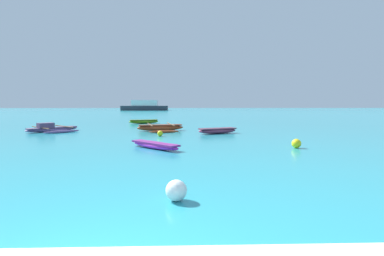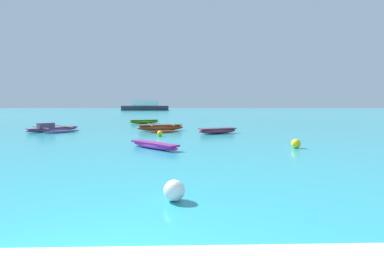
{
  "view_description": "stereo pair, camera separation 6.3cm",
  "coord_description": "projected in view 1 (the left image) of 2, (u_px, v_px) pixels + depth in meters",
  "views": [
    {
      "loc": [
        1.15,
        -3.09,
        2.14
      ],
      "look_at": [
        1.87,
        19.33,
        0.25
      ],
      "focal_mm": 28.0,
      "sensor_mm": 36.0,
      "label": 1
    },
    {
      "loc": [
        1.22,
        -3.09,
        2.14
      ],
      "look_at": [
        1.87,
        19.33,
        0.25
      ],
      "focal_mm": 28.0,
      "sensor_mm": 36.0,
      "label": 2
    }
  ],
  "objects": [
    {
      "name": "moored_boat_1",
      "position": [
        144.0,
        121.0,
        30.93
      ],
      "size": [
        3.15,
        1.5,
        0.4
      ],
      "rotation": [
        0.0,
        0.0,
        0.26
      ],
      "color": "#668F16",
      "rests_on": "ground_plane"
    },
    {
      "name": "moored_boat_0",
      "position": [
        51.0,
        129.0,
        22.34
      ],
      "size": [
        4.29,
        4.28,
        0.67
      ],
      "rotation": [
        0.0,
        0.0,
        0.79
      ],
      "color": "#7C5691",
      "rests_on": "ground_plane"
    },
    {
      "name": "moored_boat_3",
      "position": [
        160.0,
        128.0,
        22.94
      ],
      "size": [
        3.6,
        4.05,
        0.53
      ],
      "rotation": [
        0.0,
        0.0,
        0.21
      ],
      "color": "#B33F1E",
      "rests_on": "ground_plane"
    },
    {
      "name": "moored_boat_4",
      "position": [
        155.0,
        145.0,
        14.01
      ],
      "size": [
        2.64,
        2.69,
        0.29
      ],
      "rotation": [
        0.0,
        0.0,
        -0.8
      ],
      "color": "#C52CBD",
      "rests_on": "ground_plane"
    },
    {
      "name": "mooring_buoy_2",
      "position": [
        296.0,
        143.0,
        14.17
      ],
      "size": [
        0.44,
        0.44,
        0.44
      ],
      "color": "yellow",
      "rests_on": "ground_plane"
    },
    {
      "name": "mooring_buoy_0",
      "position": [
        176.0,
        190.0,
        6.52
      ],
      "size": [
        0.47,
        0.47,
        0.47
      ],
      "color": "white",
      "rests_on": "ground_plane"
    },
    {
      "name": "moored_boat_2",
      "position": [
        218.0,
        130.0,
        20.87
      ],
      "size": [
        2.95,
        1.73,
        0.38
      ],
      "rotation": [
        0.0,
        0.0,
        0.37
      ],
      "color": "#8E3858",
      "rests_on": "ground_plane"
    },
    {
      "name": "mooring_buoy_1",
      "position": [
        160.0,
        133.0,
        19.18
      ],
      "size": [
        0.36,
        0.36,
        0.36
      ],
      "color": "yellow",
      "rests_on": "ground_plane"
    },
    {
      "name": "distant_ferry",
      "position": [
        145.0,
        106.0,
        84.24
      ],
      "size": [
        13.04,
        2.87,
        2.87
      ],
      "color": "#2D333D",
      "rests_on": "ground_plane"
    }
  ]
}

